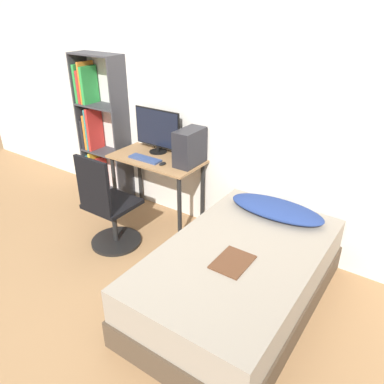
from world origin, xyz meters
TOP-DOWN VIEW (x-y plane):
  - ground_plane at (0.00, 0.00)m, footprint 14.00×14.00m
  - wall_back at (0.00, 1.53)m, footprint 8.00×0.05m
  - desk at (-0.41, 1.24)m, footprint 1.01×0.52m
  - bookshelf at (-1.45, 1.37)m, footprint 0.64×0.27m
  - office_chair at (-0.47, 0.56)m, footprint 0.51×0.51m
  - bed at (0.96, 0.57)m, footprint 1.14×1.87m
  - pillow at (0.96, 1.24)m, footprint 0.86×0.36m
  - magazine at (0.99, 0.41)m, footprint 0.24×0.32m
  - monitor at (-0.51, 1.39)m, footprint 0.58×0.20m
  - keyboard at (-0.48, 1.14)m, footprint 0.37×0.12m
  - pc_tower at (-0.03, 1.31)m, footprint 0.19×0.35m
  - mouse at (-0.25, 1.14)m, footprint 0.06×0.09m

SIDE VIEW (x-z plane):
  - ground_plane at x=0.00m, z-range 0.00..0.00m
  - bed at x=0.96m, z-range 0.00..0.52m
  - office_chair at x=-0.47m, z-range -0.11..0.89m
  - magazine at x=0.99m, z-range 0.52..0.53m
  - pillow at x=0.96m, z-range 0.52..0.63m
  - desk at x=-0.41m, z-range 0.24..0.99m
  - keyboard at x=-0.48m, z-range 0.75..0.77m
  - mouse at x=-0.25m, z-range 0.75..0.77m
  - bookshelf at x=-1.45m, z-range -0.04..1.69m
  - pc_tower at x=-0.03m, z-range 0.75..1.11m
  - monitor at x=-0.51m, z-range 0.76..1.24m
  - wall_back at x=0.00m, z-range 0.00..2.50m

